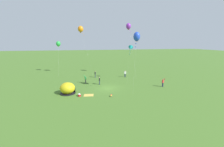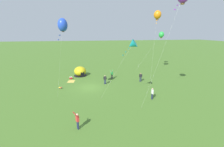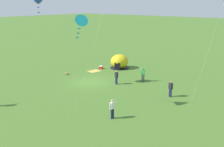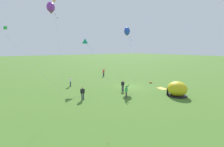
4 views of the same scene
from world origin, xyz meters
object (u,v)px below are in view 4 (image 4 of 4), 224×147
Objects in this scene: person_flying_kite at (104,72)px; person_center_field at (126,91)px; person_with_toddler at (123,85)px; kite_blue at (127,31)px; popup_tent at (177,89)px; kite_purple at (51,7)px; person_near_tent at (70,81)px; kite_teal at (86,42)px; cooler_box at (171,89)px; person_far_back at (83,93)px; toddler_crawling at (151,82)px.

person_center_field is at bearing 157.45° from person_flying_kite.
person_with_toddler is 12.62m from kite_blue.
popup_tent is 0.20× the size of kite_purple.
person_near_tent is 0.20× the size of kite_teal.
person_far_back is at bearing 72.21° from cooler_box.
kite_teal is (7.93, 2.34, 6.89)m from person_with_toddler.
toddler_crawling is 11.44m from kite_blue.
person_flying_kite is 11.56m from kite_blue.
person_flying_kite is 1.00× the size of person_center_field.
popup_tent is 0.25× the size of kite_blue.
kite_purple is (12.17, 6.02, 12.43)m from person_center_field.
cooler_box is 0.36× the size of person_with_toddler.
kite_purple reaches higher than popup_tent.
person_with_toddler is 10.76m from kite_teal.
person_near_tent is (14.32, 10.30, -0.03)m from popup_tent.
person_near_tent is (6.88, 13.61, 0.79)m from toddler_crawling.
kite_teal is at bearing 2.44° from person_center_field.
toddler_crawling is 22.23m from kite_purple.
person_center_field is at bearing 147.76° from person_with_toddler.
toddler_crawling is at bearing -86.01° from person_far_back.
toddler_crawling is at bearing -23.96° from popup_tent.
person_flying_kite is at bearing -64.15° from person_near_tent.
person_with_toddler is (0.15, -7.05, 0.00)m from person_far_back.
person_flying_kite is (19.35, -0.08, 0.00)m from popup_tent.
person_flying_kite is 10.95m from kite_teal.
person_flying_kite is at bearing 6.05° from cooler_box.
person_near_tent is 0.91× the size of person_center_field.
person_center_field reaches higher than person_near_tent.
person_far_back is 11.62m from kite_teal.
kite_purple reaches higher than kite_blue.
kite_purple reaches higher than toddler_crawling.
kite_blue is at bearing 2.29° from cooler_box.
toddler_crawling is (5.39, -1.40, -0.04)m from cooler_box.
person_flying_kite reaches higher than person_with_toddler.
kite_blue is at bearing -102.89° from kite_teal.
kite_blue reaches higher than person_near_tent.
person_flying_kite is (17.30, 1.83, 0.78)m from cooler_box.
person_flying_kite reaches higher than toddler_crawling.
person_flying_kite reaches higher than person_near_tent.
kite_purple is at bearing 26.31° from person_center_field.
popup_tent is at bearing -118.79° from person_far_back.
kite_purple is (13.71, 14.40, 13.21)m from cooler_box.
cooler_box is 17.33m from person_near_tent.
person_center_field is 12.89m from kite_teal.
cooler_box is at bearing -133.59° from kite_purple.
person_near_tent is at bearing -9.64° from person_far_back.
kite_teal reaches higher than toddler_crawling.
person_flying_kite is at bearing -22.55° from person_center_field.
popup_tent is at bearing 156.04° from toddler_crawling.
toddler_crawling is at bearing -160.45° from kite_blue.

